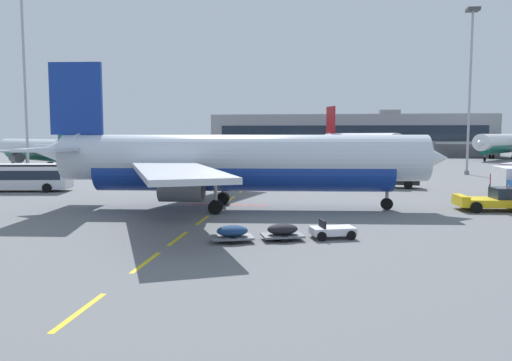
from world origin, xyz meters
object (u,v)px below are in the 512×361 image
airliner_mid_left (356,144)px  airliner_far_center (502,143)px  apron_shuttle_bus (14,175)px  apron_light_mast_far (471,72)px  airliner_foreground (236,162)px  pushback_tug (497,200)px  airliner_far_right (35,149)px  baggage_train (283,231)px  fuel_service_truck (386,173)px  apron_light_mast_near (23,52)px

airliner_mid_left → airliner_far_center: 44.06m
apron_shuttle_bus → apron_light_mast_far: apron_light_mast_far is taller
airliner_foreground → pushback_tug: (21.36, 1.65, -3.05)m
pushback_tug → apron_shuttle_bus: bearing=170.3°
apron_shuttle_bus → airliner_far_right: bearing=117.9°
apron_shuttle_bus → baggage_train: bearing=-34.9°
airliner_far_right → apron_shuttle_bus: size_ratio=2.21×
fuel_service_truck → apron_light_mast_far: size_ratio=0.29×
airliner_far_right → apron_shuttle_bus: bearing=-62.1°
fuel_service_truck → baggage_train: (-9.99, -30.72, -1.12)m
airliner_foreground → apron_light_mast_near: size_ratio=1.16×
airliner_mid_left → airliner_far_center: size_ratio=1.09×
pushback_tug → airliner_mid_left: size_ratio=0.17×
fuel_service_truck → apron_light_mast_near: bearing=169.5°
airliner_far_center → apron_light_mast_near: (-87.62, -60.82, 14.19)m
apron_shuttle_bus → pushback_tug: bearing=-9.7°
airliner_far_right → apron_light_mast_near: (10.47, -19.48, 14.81)m
airliner_foreground → baggage_train: (4.76, -11.91, -3.42)m
airliner_far_right → pushback_tug: bearing=-34.2°
baggage_train → pushback_tug: bearing=39.2°
airliner_far_right → apron_light_mast_near: apron_light_mast_near is taller
apron_shuttle_bus → apron_light_mast_far: (55.91, 29.85, 13.88)m
baggage_train → airliner_far_right: bearing=130.6°
pushback_tug → airliner_far_right: airliner_far_right is taller
apron_light_mast_near → fuel_service_truck: bearing=-10.5°
airliner_far_right → fuel_service_truck: size_ratio=3.72×
pushback_tug → baggage_train: 21.43m
airliner_far_right → fuel_service_truck: bearing=-25.3°
airliner_far_right → apron_light_mast_near: bearing=-61.7°
pushback_tug → apron_shuttle_bus: (-47.62, 8.10, 0.85)m
airliner_far_center → apron_light_mast_near: 107.60m
airliner_foreground → airliner_mid_left: size_ratio=0.99×
airliner_far_right → apron_light_mast_far: bearing=-6.1°
apron_light_mast_near → apron_light_mast_far: (65.57, 11.39, -2.56)m
airliner_foreground → fuel_service_truck: bearing=51.9°
airliner_far_center → fuel_service_truck: airliner_far_center is taller
apron_shuttle_bus → apron_light_mast_far: 64.88m
airliner_foreground → pushback_tug: airliner_foreground is taller
airliner_far_center → apron_shuttle_bus: airliner_far_center is taller
pushback_tug → baggage_train: size_ratio=0.71×
fuel_service_truck → baggage_train: 32.33m
pushback_tug → fuel_service_truck: (-6.61, 17.17, 0.74)m
airliner_foreground → apron_light_mast_far: 50.82m
apron_light_mast_far → airliner_mid_left: bearing=120.4°
airliner_far_center → fuel_service_truck: size_ratio=4.43×
fuel_service_truck → baggage_train: size_ratio=0.85×
pushback_tug → baggage_train: (-16.60, -13.56, -0.38)m
airliner_mid_left → baggage_train: size_ratio=4.07×
airliner_foreground → apron_shuttle_bus: bearing=159.6°
apron_shuttle_bus → apron_light_mast_near: size_ratio=0.41×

